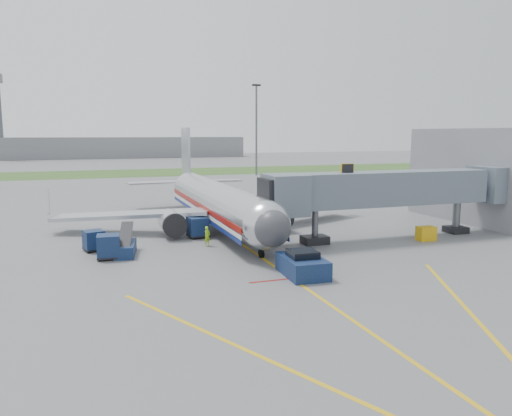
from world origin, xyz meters
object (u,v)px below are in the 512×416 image
object	(u,v)px
airliner	(217,202)
belt_loader	(126,248)
ramp_worker	(207,236)
pushback_tug	(303,265)

from	to	relation	value
airliner	belt_loader	distance (m)	13.40
belt_loader	ramp_worker	world-z (taller)	belt_loader
ramp_worker	belt_loader	bearing A→B (deg)	155.44
airliner	pushback_tug	distance (m)	18.87
airliner	pushback_tug	world-z (taller)	airliner
pushback_tug	belt_loader	world-z (taller)	belt_loader
airliner	pushback_tug	bearing A→B (deg)	-87.03
airliner	ramp_worker	xyz separation A→B (m)	(-3.00, -8.03, -1.80)
pushback_tug	belt_loader	size ratio (longest dim) A/B	0.91
pushback_tug	ramp_worker	xyz separation A→B (m)	(-3.98, 10.72, 0.13)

